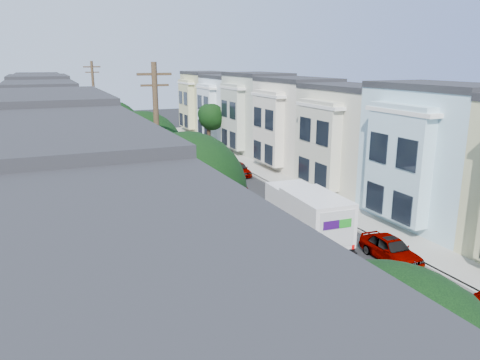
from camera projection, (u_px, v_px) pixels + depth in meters
The scene contains 23 objects.
ground at pixel (291, 262), 24.35m from camera, with size 160.00×160.00×0.00m, color black.
road_slab at pixel (200, 191), 37.71m from camera, with size 12.00×70.00×0.02m, color black.
curb_left at pixel (124, 198), 35.39m from camera, with size 0.30×70.00×0.15m, color gray.
curb_right at pixel (267, 182), 39.99m from camera, with size 0.30×70.00×0.15m, color gray.
sidewalk_left at pixel (106, 200), 34.90m from camera, with size 2.60×70.00×0.15m, color gray.
sidewalk_right at pixel (281, 181), 40.49m from camera, with size 2.60×70.00×0.15m, color gray.
centerline at pixel (200, 191), 37.71m from camera, with size 0.12×70.00×0.01m, color gold.
townhouse_row_left at pixel (52, 207), 33.47m from camera, with size 5.00×70.00×8.50m, color beige.
townhouse_row_right at pixel (318, 178), 41.95m from camera, with size 5.00×70.00×8.50m, color beige.
tree_b at pixel (185, 192), 18.42m from camera, with size 4.70×4.70×7.57m.
tree_c at pixel (141, 154), 26.10m from camera, with size 4.70×4.70×7.53m.
tree_d at pixel (111, 131), 36.78m from camera, with size 4.70×4.70×7.19m.
tree_e at pixel (90, 111), 49.81m from camera, with size 4.70×4.70×7.30m.
tree_far_r at pixel (211, 117), 54.08m from camera, with size 3.08×3.08×5.37m.
utility_pole_near at pixel (158, 169), 22.45m from camera, with size 1.60×0.26×10.00m.
utility_pole_far at pixel (95, 114), 45.61m from camera, with size 1.60×0.26×10.00m.
fedex_truck at pixel (307, 214), 26.58m from camera, with size 2.49×6.46×3.10m.
lead_sedan at pixel (241, 194), 34.53m from camera, with size 1.49×3.90×1.27m, color black.
parked_left_c at pixel (189, 250), 24.13m from camera, with size 1.62×4.24×1.38m, color #ABABAB.
parked_left_d at pixel (151, 203), 31.99m from camera, with size 2.02×4.81×1.44m, color #4D1806.
parked_right_b at pixel (391, 249), 24.41m from camera, with size 1.56×4.07×1.32m, color silver.
parked_right_c at pixel (239, 169), 42.55m from camera, with size 1.44×3.77×1.22m, color black.
parked_right_d at pixel (201, 149), 52.25m from camera, with size 1.50×3.91×1.27m, color black.
Camera 1 is at (-11.28, -19.66, 10.22)m, focal length 35.00 mm.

